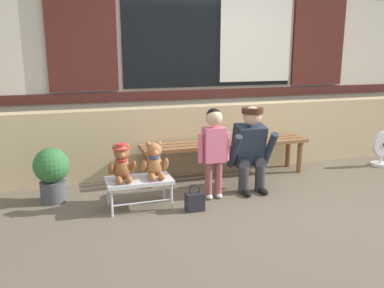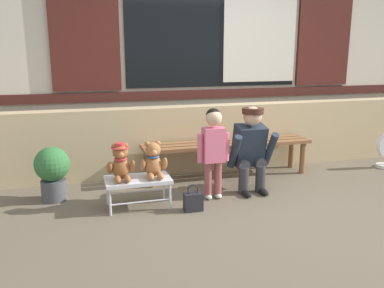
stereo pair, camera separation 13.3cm
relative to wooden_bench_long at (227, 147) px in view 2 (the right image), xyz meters
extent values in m
plane|color=brown|center=(0.08, -1.06, -0.37)|extent=(60.00, 60.00, 0.00)
cube|color=tan|center=(0.08, 0.37, 0.05)|extent=(7.39, 0.25, 0.85)
cube|color=beige|center=(0.08, 0.89, 1.42)|extent=(7.55, 0.20, 3.58)
cube|color=#471E19|center=(0.08, 0.77, 0.58)|extent=(6.94, 0.04, 0.12)
cube|color=black|center=(0.08, 0.78, 1.38)|extent=(2.40, 0.03, 1.40)
cube|color=silver|center=(0.75, 0.76, 1.38)|extent=(1.07, 0.02, 1.29)
cube|color=#4C1E19|center=(-1.60, 0.77, 1.38)|extent=(0.84, 0.05, 1.43)
cube|color=#4C1E19|center=(1.76, 0.77, 1.38)|extent=(0.84, 0.05, 1.43)
cube|color=brown|center=(0.00, -0.14, 0.05)|extent=(2.10, 0.11, 0.04)
cube|color=brown|center=(0.00, 0.00, 0.05)|extent=(2.10, 0.11, 0.04)
cube|color=brown|center=(0.00, 0.14, 0.05)|extent=(2.10, 0.11, 0.04)
cylinder|color=brown|center=(-0.97, -0.14, -0.17)|extent=(0.07, 0.07, 0.40)
cylinder|color=brown|center=(-0.97, 0.14, -0.17)|extent=(0.07, 0.07, 0.40)
cylinder|color=brown|center=(0.97, -0.14, -0.17)|extent=(0.07, 0.07, 0.40)
cylinder|color=brown|center=(0.97, 0.14, -0.17)|extent=(0.07, 0.07, 0.40)
cube|color=silver|center=(-1.21, -0.69, -0.09)|extent=(0.64, 0.36, 0.04)
cylinder|color=silver|center=(-1.50, -0.84, -0.24)|extent=(0.02, 0.02, 0.26)
cylinder|color=silver|center=(-1.50, -0.54, -0.24)|extent=(0.02, 0.02, 0.26)
cylinder|color=silver|center=(-0.92, -0.84, -0.24)|extent=(0.02, 0.02, 0.26)
cylinder|color=silver|center=(-0.92, -0.54, -0.24)|extent=(0.02, 0.02, 0.26)
cylinder|color=silver|center=(-1.21, -0.84, -0.27)|extent=(0.58, 0.02, 0.02)
cylinder|color=silver|center=(-1.21, -0.54, -0.27)|extent=(0.58, 0.02, 0.02)
ellipsoid|color=#93562D|center=(-1.37, -0.67, 0.04)|extent=(0.17, 0.14, 0.22)
sphere|color=#93562D|center=(-1.37, -0.68, 0.20)|extent=(0.15, 0.15, 0.15)
sphere|color=#C87B48|center=(-1.37, -0.74, 0.19)|extent=(0.06, 0.06, 0.06)
sphere|color=#93562D|center=(-1.42, -0.67, 0.26)|extent=(0.06, 0.06, 0.06)
ellipsoid|color=#93562D|center=(-1.48, -0.70, 0.06)|extent=(0.06, 0.11, 0.16)
ellipsoid|color=#93562D|center=(-1.42, -0.79, -0.04)|extent=(0.06, 0.15, 0.06)
sphere|color=#93562D|center=(-1.32, -0.67, 0.26)|extent=(0.06, 0.06, 0.06)
ellipsoid|color=#93562D|center=(-1.26, -0.70, 0.06)|extent=(0.06, 0.11, 0.16)
ellipsoid|color=#93562D|center=(-1.32, -0.79, -0.04)|extent=(0.06, 0.15, 0.06)
torus|color=red|center=(-1.37, -0.68, 0.13)|extent=(0.13, 0.13, 0.02)
cylinder|color=red|center=(-1.37, -0.68, 0.24)|extent=(0.17, 0.17, 0.01)
cylinder|color=red|center=(-1.37, -0.68, 0.27)|extent=(0.10, 0.10, 0.04)
ellipsoid|color=#A86B3D|center=(-1.05, -0.67, 0.04)|extent=(0.17, 0.14, 0.22)
sphere|color=#A86B3D|center=(-1.05, -0.68, 0.20)|extent=(0.15, 0.15, 0.15)
sphere|color=#E1955B|center=(-1.05, -0.74, 0.19)|extent=(0.06, 0.06, 0.06)
sphere|color=#A86B3D|center=(-1.10, -0.67, 0.26)|extent=(0.06, 0.06, 0.06)
ellipsoid|color=#A86B3D|center=(-1.16, -0.70, 0.06)|extent=(0.06, 0.11, 0.16)
ellipsoid|color=#A86B3D|center=(-1.10, -0.79, -0.04)|extent=(0.06, 0.15, 0.06)
sphere|color=#A86B3D|center=(-1.00, -0.67, 0.26)|extent=(0.06, 0.06, 0.06)
ellipsoid|color=#A86B3D|center=(-0.94, -0.70, 0.06)|extent=(0.06, 0.11, 0.16)
ellipsoid|color=#A86B3D|center=(-1.00, -0.79, -0.04)|extent=(0.06, 0.15, 0.06)
torus|color=#335699|center=(-1.05, -0.68, 0.13)|extent=(0.13, 0.13, 0.02)
cylinder|color=#994C4C|center=(-0.47, -0.66, -0.15)|extent=(0.08, 0.08, 0.36)
ellipsoid|color=silver|center=(-0.47, -0.68, -0.35)|extent=(0.07, 0.12, 0.05)
cylinder|color=#994C4C|center=(-0.36, -0.66, -0.15)|extent=(0.08, 0.08, 0.36)
ellipsoid|color=silver|center=(-0.36, -0.68, -0.35)|extent=(0.07, 0.12, 0.05)
cube|color=#E56B89|center=(-0.41, -0.66, 0.21)|extent=(0.22, 0.15, 0.36)
cylinder|color=#E56B89|center=(-0.56, -0.66, 0.18)|extent=(0.06, 0.06, 0.30)
cylinder|color=#E56B89|center=(-0.27, -0.66, 0.18)|extent=(0.06, 0.06, 0.30)
sphere|color=#DBB28E|center=(-0.41, -0.66, 0.49)|extent=(0.17, 0.17, 0.17)
sphere|color=black|center=(-0.41, -0.65, 0.51)|extent=(0.16, 0.16, 0.16)
cylinder|color=#333338|center=(-0.05, -0.64, -0.22)|extent=(0.11, 0.11, 0.30)
cylinder|color=#333338|center=(-0.05, -0.50, -0.05)|extent=(0.13, 0.32, 0.13)
ellipsoid|color=black|center=(-0.05, -0.72, -0.34)|extent=(0.09, 0.20, 0.06)
cylinder|color=#333338|center=(0.15, -0.64, -0.22)|extent=(0.11, 0.11, 0.30)
cylinder|color=#333338|center=(0.15, -0.50, -0.05)|extent=(0.13, 0.32, 0.13)
ellipsoid|color=black|center=(0.15, -0.72, -0.34)|extent=(0.09, 0.20, 0.06)
cube|color=#232D3D|center=(0.05, -0.53, 0.15)|extent=(0.32, 0.30, 0.47)
cylinder|color=#232D3D|center=(-0.16, -0.63, 0.11)|extent=(0.08, 0.28, 0.40)
cylinder|color=#232D3D|center=(0.26, -0.63, 0.11)|extent=(0.08, 0.28, 0.40)
sphere|color=#DBB28E|center=(0.05, -0.60, 0.48)|extent=(0.20, 0.20, 0.20)
cylinder|color=#422319|center=(0.05, -0.60, 0.53)|extent=(0.23, 0.23, 0.06)
cube|color=brown|center=(0.24, -0.44, 0.01)|extent=(0.10, 0.22, 0.16)
cube|color=#232328|center=(-0.71, -0.94, -0.28)|extent=(0.18, 0.11, 0.18)
torus|color=#232328|center=(-0.71, -0.94, -0.16)|extent=(0.11, 0.01, 0.11)
cylinder|color=#4C4C51|center=(-2.03, -0.26, -0.26)|extent=(0.26, 0.26, 0.22)
sphere|color=#337038|center=(-2.03, -0.26, 0.02)|extent=(0.36, 0.36, 0.36)
camera|label=1|loc=(-1.87, -4.43, 1.15)|focal=37.48mm
camera|label=2|loc=(-1.74, -4.47, 1.15)|focal=37.48mm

